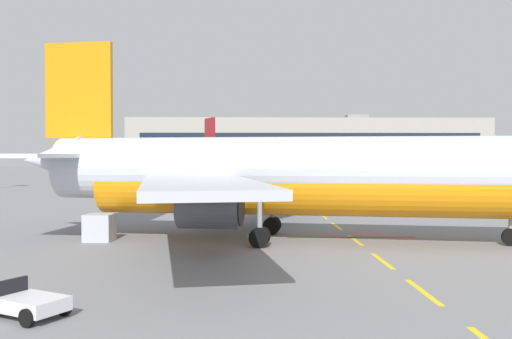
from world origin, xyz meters
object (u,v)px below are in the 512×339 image
airliner_foreground (290,174)px  airliner_far_center (187,167)px  airliner_mid_left (137,163)px  uld_cargo_container (99,227)px

airliner_foreground → airliner_far_center: (-11.50, 53.52, -0.65)m
airliner_mid_left → uld_cargo_container: (13.82, -85.51, -2.63)m
airliner_foreground → airliner_far_center: bearing=102.1°
airliner_mid_left → airliner_far_center: size_ratio=1.05×
airliner_foreground → uld_cargo_container: airliner_foreground is taller
airliner_mid_left → airliner_far_center: bearing=-66.9°
airliner_far_center → uld_cargo_container: (0.15, -53.43, -2.50)m
airliner_far_center → airliner_mid_left: bearing=113.1°
uld_cargo_container → airliner_foreground: bearing=-0.5°
airliner_foreground → uld_cargo_container: (-11.35, 0.09, -3.15)m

